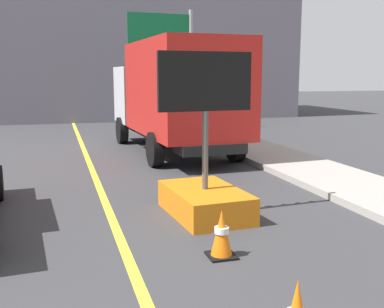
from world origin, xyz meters
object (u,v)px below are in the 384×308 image
object	(u,v)px
arrow_board_trailer	(205,187)
traffic_cone_mid_lane	(222,234)
box_truck	(175,94)
highway_guide_sign	(173,48)

from	to	relation	value
arrow_board_trailer	traffic_cone_mid_lane	world-z (taller)	arrow_board_trailer
box_truck	highway_guide_sign	bearing A→B (deg)	76.32
arrow_board_trailer	highway_guide_sign	xyz separation A→B (m)	(2.48, 11.96, 2.94)
highway_guide_sign	arrow_board_trailer	bearing A→B (deg)	-101.71
arrow_board_trailer	box_truck	distance (m)	6.47
arrow_board_trailer	box_truck	bearing A→B (deg)	80.12
highway_guide_sign	traffic_cone_mid_lane	world-z (taller)	highway_guide_sign
arrow_board_trailer	highway_guide_sign	world-z (taller)	highway_guide_sign
arrow_board_trailer	highway_guide_sign	size ratio (longest dim) A/B	0.54
box_truck	highway_guide_sign	xyz separation A→B (m)	(1.39, 5.72, 1.65)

